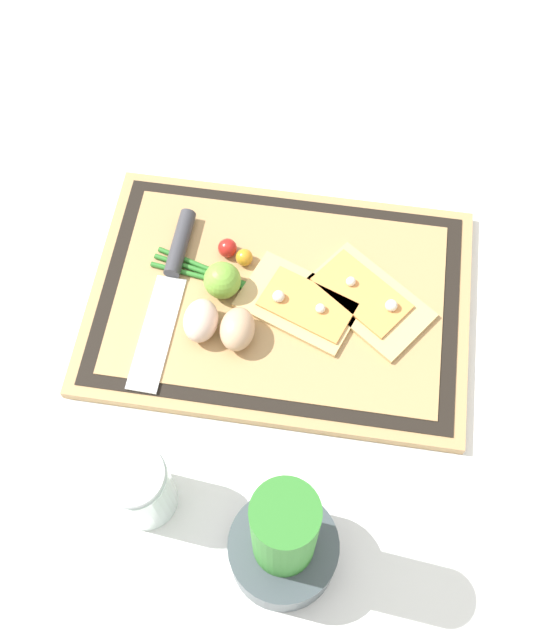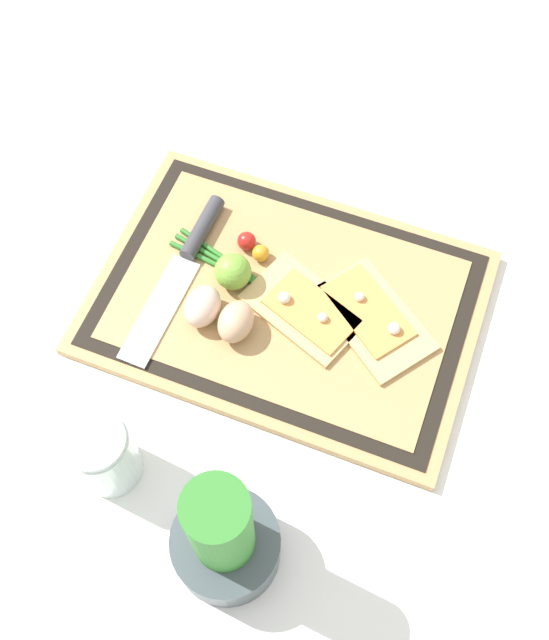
# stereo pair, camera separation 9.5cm
# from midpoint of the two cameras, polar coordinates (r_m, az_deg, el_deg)

# --- Properties ---
(ground_plane) EXTENTS (6.00, 6.00, 0.00)m
(ground_plane) POSITION_cam_midpoint_polar(r_m,az_deg,el_deg) (1.00, -2.34, 1.01)
(ground_plane) COLOR white
(cutting_board) EXTENTS (0.50, 0.35, 0.02)m
(cutting_board) POSITION_cam_midpoint_polar(r_m,az_deg,el_deg) (1.00, -2.36, 1.25)
(cutting_board) COLOR tan
(cutting_board) RESTS_ON ground_plane
(pizza_slice_near) EXTENTS (0.18, 0.17, 0.02)m
(pizza_slice_near) POSITION_cam_midpoint_polar(r_m,az_deg,el_deg) (0.98, 4.34, 1.37)
(pizza_slice_near) COLOR tan
(pizza_slice_near) RESTS_ON cutting_board
(pizza_slice_far) EXTENTS (0.18, 0.14, 0.02)m
(pizza_slice_far) POSITION_cam_midpoint_polar(r_m,az_deg,el_deg) (0.98, -0.75, 1.05)
(pizza_slice_far) COLOR tan
(pizza_slice_far) RESTS_ON cutting_board
(knife) EXTENTS (0.04, 0.27, 0.02)m
(knife) POSITION_cam_midpoint_polar(r_m,az_deg,el_deg) (1.02, -10.37, 3.65)
(knife) COLOR silver
(knife) RESTS_ON cutting_board
(egg_brown) EXTENTS (0.04, 0.06, 0.04)m
(egg_brown) POSITION_cam_midpoint_polar(r_m,az_deg,el_deg) (0.95, -5.72, -0.97)
(egg_brown) COLOR tan
(egg_brown) RESTS_ON cutting_board
(egg_pink) EXTENTS (0.04, 0.06, 0.04)m
(egg_pink) POSITION_cam_midpoint_polar(r_m,az_deg,el_deg) (0.96, -8.47, -0.31)
(egg_pink) COLOR beige
(egg_pink) RESTS_ON cutting_board
(lime) EXTENTS (0.05, 0.05, 0.05)m
(lime) POSITION_cam_midpoint_polar(r_m,az_deg,el_deg) (0.98, -6.75, 2.89)
(lime) COLOR #70A838
(lime) RESTS_ON cutting_board
(cherry_tomato_red) EXTENTS (0.03, 0.03, 0.03)m
(cherry_tomato_red) POSITION_cam_midpoint_polar(r_m,az_deg,el_deg) (1.02, -6.29, 5.23)
(cherry_tomato_red) COLOR red
(cherry_tomato_red) RESTS_ON cutting_board
(cherry_tomato_yellow) EXTENTS (0.02, 0.02, 0.02)m
(cherry_tomato_yellow) POSITION_cam_midpoint_polar(r_m,az_deg,el_deg) (1.01, -5.03, 4.52)
(cherry_tomato_yellow) COLOR orange
(cherry_tomato_yellow) RESTS_ON cutting_board
(scallion_bunch) EXTENTS (0.34, 0.10, 0.01)m
(scallion_bunch) POSITION_cam_midpoint_polar(r_m,az_deg,el_deg) (0.99, -2.96, 1.85)
(scallion_bunch) COLOR #2D7528
(scallion_bunch) RESTS_ON cutting_board
(herb_pot) EXTENTS (0.12, 0.12, 0.22)m
(herb_pot) POSITION_cam_midpoint_polar(r_m,az_deg,el_deg) (0.82, -2.76, -17.02)
(herb_pot) COLOR #3D474C
(herb_pot) RESTS_ON ground_plane
(sauce_jar) EXTENTS (0.07, 0.07, 0.11)m
(sauce_jar) POSITION_cam_midpoint_polar(r_m,az_deg,el_deg) (0.88, -13.27, -12.76)
(sauce_jar) COLOR silver
(sauce_jar) RESTS_ON ground_plane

